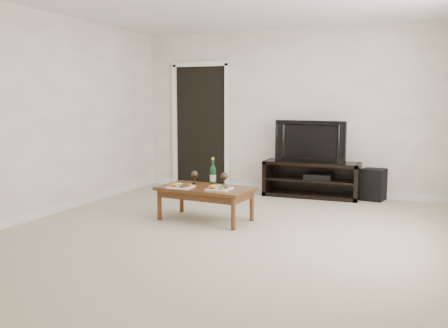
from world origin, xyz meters
TOP-DOWN VIEW (x-y plane):
  - floor at (0.00, 0.00)m, footprint 5.50×5.50m
  - back_wall at (0.00, 2.77)m, footprint 5.00×0.04m
  - doorway at (-1.55, 2.73)m, footprint 0.90×0.02m
  - media_console at (0.42, 2.50)m, footprint 1.45×0.45m
  - television at (0.42, 2.50)m, footprint 1.11×0.27m
  - av_receiver at (0.52, 2.48)m, footprint 0.43×0.34m
  - subwoofer at (1.34, 2.60)m, footprint 0.38×0.38m
  - coffee_table at (-0.48, 0.50)m, footprint 1.21×0.75m
  - plate_left at (-0.74, 0.35)m, footprint 0.27×0.27m
  - plate_right at (-0.25, 0.40)m, footprint 0.27×0.27m
  - wine_bottle at (-0.46, 0.69)m, footprint 0.07×0.07m
  - goblet_left at (-0.70, 0.67)m, footprint 0.09×0.09m
  - goblet_right at (-0.30, 0.67)m, footprint 0.09×0.09m

SIDE VIEW (x-z plane):
  - floor at x=0.00m, z-range 0.00..0.00m
  - coffee_table at x=-0.48m, z-range 0.00..0.42m
  - subwoofer at x=1.34m, z-range 0.00..0.47m
  - media_console at x=0.42m, z-range 0.00..0.55m
  - av_receiver at x=0.52m, z-range 0.29..0.36m
  - plate_left at x=-0.74m, z-range 0.42..0.49m
  - plate_right at x=-0.25m, z-range 0.42..0.49m
  - goblet_left at x=-0.70m, z-range 0.42..0.59m
  - goblet_right at x=-0.30m, z-range 0.42..0.59m
  - wine_bottle at x=-0.46m, z-range 0.42..0.77m
  - television at x=0.42m, z-range 0.55..1.18m
  - doorway at x=-1.55m, z-range 0.00..2.05m
  - back_wall at x=0.00m, z-range 0.00..2.60m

